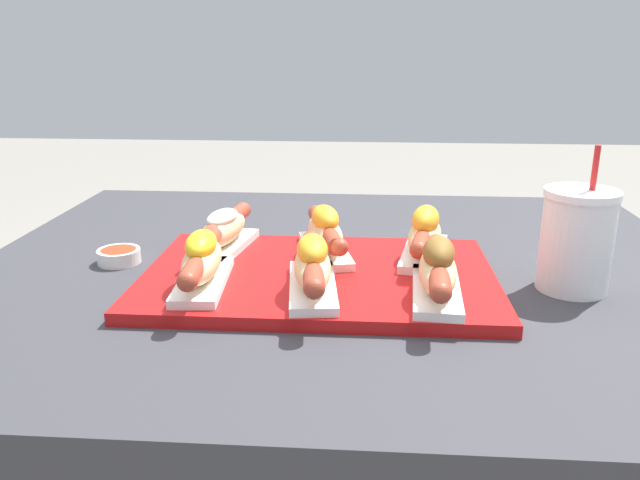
# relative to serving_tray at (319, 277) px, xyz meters

# --- Properties ---
(patio_table) EXTENTS (1.15, 0.93, 0.73)m
(patio_table) POSITION_rel_serving_tray_xyz_m (0.03, 0.08, -0.38)
(patio_table) COLOR #333338
(patio_table) RESTS_ON ground_plane
(serving_tray) EXTENTS (0.50, 0.33, 0.02)m
(serving_tray) POSITION_rel_serving_tray_xyz_m (0.00, 0.00, 0.00)
(serving_tray) COLOR #B71414
(serving_tray) RESTS_ON patio_table
(hot_dog_0) EXTENTS (0.07, 0.21, 0.07)m
(hot_dog_0) POSITION_rel_serving_tray_xyz_m (-0.15, -0.06, 0.04)
(hot_dog_0) COLOR white
(hot_dog_0) RESTS_ON serving_tray
(hot_dog_1) EXTENTS (0.08, 0.21, 0.08)m
(hot_dog_1) POSITION_rel_serving_tray_xyz_m (-0.00, -0.08, 0.04)
(hot_dog_1) COLOR white
(hot_dog_1) RESTS_ON serving_tray
(hot_dog_2) EXTENTS (0.07, 0.21, 0.08)m
(hot_dog_2) POSITION_rel_serving_tray_xyz_m (0.16, -0.08, 0.04)
(hot_dog_2) COLOR white
(hot_dog_2) RESTS_ON serving_tray
(hot_dog_3) EXTENTS (0.09, 0.21, 0.06)m
(hot_dog_3) POSITION_rel_serving_tray_xyz_m (-0.16, 0.08, 0.04)
(hot_dog_3) COLOR white
(hot_dog_3) RESTS_ON serving_tray
(hot_dog_4) EXTENTS (0.10, 0.21, 0.08)m
(hot_dog_4) POSITION_rel_serving_tray_xyz_m (0.00, 0.07, 0.04)
(hot_dog_4) COLOR white
(hot_dog_4) RESTS_ON serving_tray
(hot_dog_5) EXTENTS (0.09, 0.21, 0.08)m
(hot_dog_5) POSITION_rel_serving_tray_xyz_m (0.16, 0.07, 0.04)
(hot_dog_5) COLOR white
(hot_dog_5) RESTS_ON serving_tray
(sauce_bowl) EXTENTS (0.07, 0.07, 0.02)m
(sauce_bowl) POSITION_rel_serving_tray_xyz_m (-0.32, 0.06, 0.00)
(sauce_bowl) COLOR white
(sauce_bowl) RESTS_ON patio_table
(drink_cup) EXTENTS (0.10, 0.10, 0.20)m
(drink_cup) POSITION_rel_serving_tray_xyz_m (0.35, 0.00, 0.06)
(drink_cup) COLOR white
(drink_cup) RESTS_ON patio_table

